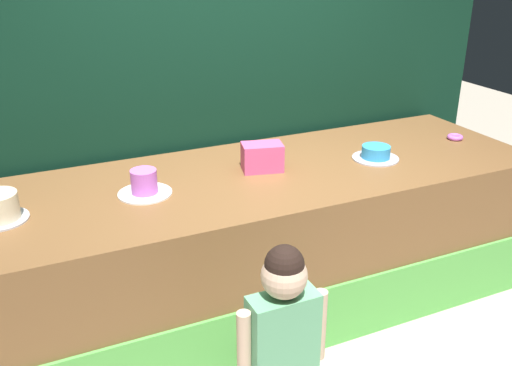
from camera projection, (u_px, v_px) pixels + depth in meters
The scene contains 8 objects.
ground_plane at pixel (306, 352), 3.37m from camera, with size 12.00×12.00×0.00m, color #BCB29E.
stage_platform at pixel (265, 240), 3.67m from camera, with size 3.56×1.19×0.94m.
curtain_backdrop at pixel (223, 85), 3.90m from camera, with size 4.28×0.08×2.68m, color black.
child_figure at pixel (283, 327), 2.44m from camera, with size 0.43×0.20×1.11m.
pink_box at pixel (262, 157), 3.49m from camera, with size 0.25×0.16×0.17m, color #EA538F.
donut at pixel (455, 137), 4.06m from camera, with size 0.11×0.11×0.03m, color #CC66D8.
cake_center at pixel (144, 184), 3.16m from camera, with size 0.30×0.30×0.14m.
cake_right at pixel (376, 153), 3.68m from camera, with size 0.30×0.30×0.09m.
Camera 1 is at (-1.40, -2.33, 2.25)m, focal length 39.72 mm.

